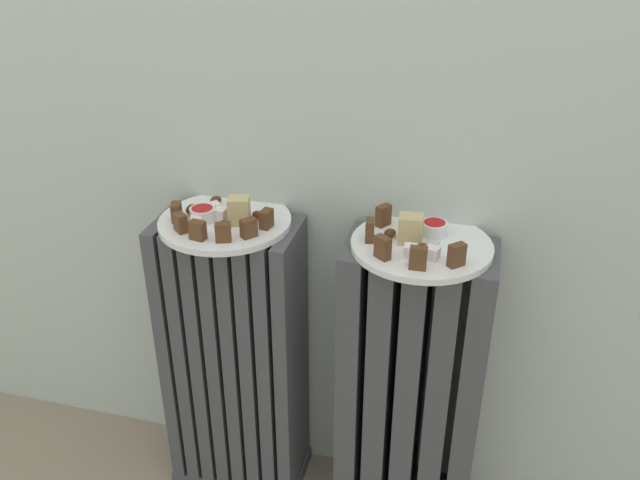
% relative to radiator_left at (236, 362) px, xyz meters
% --- Properties ---
extents(radiator_left, '(0.29, 0.16, 0.64)m').
position_rel_radiator_left_xyz_m(radiator_left, '(0.00, 0.00, 0.00)').
color(radiator_left, '#47474C').
rests_on(radiator_left, ground_plane).
extents(radiator_right, '(0.29, 0.16, 0.64)m').
position_rel_radiator_left_xyz_m(radiator_right, '(0.37, -0.00, 0.00)').
color(radiator_right, '#47474C').
rests_on(radiator_right, ground_plane).
extents(plate_left, '(0.25, 0.25, 0.01)m').
position_rel_radiator_left_xyz_m(plate_left, '(0.00, 0.00, 0.33)').
color(plate_left, white).
rests_on(plate_left, radiator_left).
extents(plate_right, '(0.25, 0.25, 0.01)m').
position_rel_radiator_left_xyz_m(plate_right, '(0.37, 0.00, 0.33)').
color(plate_right, white).
rests_on(plate_right, radiator_right).
extents(dark_cake_slice_left_0, '(0.03, 0.03, 0.03)m').
position_rel_radiator_left_xyz_m(dark_cake_slice_left_0, '(-0.08, -0.03, 0.36)').
color(dark_cake_slice_left_0, '#56351E').
rests_on(dark_cake_slice_left_0, plate_left).
extents(dark_cake_slice_left_1, '(0.03, 0.03, 0.03)m').
position_rel_radiator_left_xyz_m(dark_cake_slice_left_1, '(-0.06, -0.07, 0.36)').
color(dark_cake_slice_left_1, '#56351E').
rests_on(dark_cake_slice_left_1, plate_left).
extents(dark_cake_slice_left_2, '(0.03, 0.02, 0.03)m').
position_rel_radiator_left_xyz_m(dark_cake_slice_left_2, '(-0.02, -0.09, 0.36)').
color(dark_cake_slice_left_2, '#56351E').
rests_on(dark_cake_slice_left_2, plate_left).
extents(dark_cake_slice_left_3, '(0.03, 0.03, 0.03)m').
position_rel_radiator_left_xyz_m(dark_cake_slice_left_3, '(0.03, -0.08, 0.36)').
color(dark_cake_slice_left_3, '#56351E').
rests_on(dark_cake_slice_left_3, plate_left).
extents(dark_cake_slice_left_4, '(0.03, 0.03, 0.03)m').
position_rel_radiator_left_xyz_m(dark_cake_slice_left_4, '(0.07, -0.06, 0.36)').
color(dark_cake_slice_left_4, '#56351E').
rests_on(dark_cake_slice_left_4, plate_left).
extents(dark_cake_slice_left_5, '(0.02, 0.03, 0.03)m').
position_rel_radiator_left_xyz_m(dark_cake_slice_left_5, '(0.09, -0.01, 0.36)').
color(dark_cake_slice_left_5, '#56351E').
rests_on(dark_cake_slice_left_5, plate_left).
extents(marble_cake_slice_left_0, '(0.05, 0.04, 0.05)m').
position_rel_radiator_left_xyz_m(marble_cake_slice_left_0, '(0.03, -0.01, 0.36)').
color(marble_cake_slice_left_0, tan).
rests_on(marble_cake_slice_left_0, plate_left).
extents(turkish_delight_left_0, '(0.03, 0.03, 0.02)m').
position_rel_radiator_left_xyz_m(turkish_delight_left_0, '(-0.01, -0.00, 0.35)').
color(turkish_delight_left_0, white).
rests_on(turkish_delight_left_0, plate_left).
extents(turkish_delight_left_1, '(0.03, 0.03, 0.02)m').
position_rel_radiator_left_xyz_m(turkish_delight_left_1, '(-0.03, 0.01, 0.35)').
color(turkish_delight_left_1, white).
rests_on(turkish_delight_left_1, plate_left).
extents(turkish_delight_left_2, '(0.03, 0.03, 0.02)m').
position_rel_radiator_left_xyz_m(turkish_delight_left_2, '(0.01, 0.04, 0.35)').
color(turkish_delight_left_2, white).
rests_on(turkish_delight_left_2, plate_left).
extents(turkish_delight_left_3, '(0.03, 0.03, 0.02)m').
position_rel_radiator_left_xyz_m(turkish_delight_left_3, '(-0.04, -0.04, 0.35)').
color(turkish_delight_left_3, white).
rests_on(turkish_delight_left_3, plate_left).
extents(medjool_date_left_0, '(0.02, 0.02, 0.02)m').
position_rel_radiator_left_xyz_m(medjool_date_left_0, '(0.06, 0.02, 0.35)').
color(medjool_date_left_0, '#4C2814').
rests_on(medjool_date_left_0, plate_left).
extents(medjool_date_left_1, '(0.03, 0.02, 0.01)m').
position_rel_radiator_left_xyz_m(medjool_date_left_1, '(0.01, -0.03, 0.35)').
color(medjool_date_left_1, '#4C2814').
rests_on(medjool_date_left_1, plate_left).
extents(medjool_date_left_2, '(0.02, 0.03, 0.02)m').
position_rel_radiator_left_xyz_m(medjool_date_left_2, '(-0.07, 0.01, 0.35)').
color(medjool_date_left_2, '#4C2814').
rests_on(medjool_date_left_2, plate_left).
extents(medjool_date_left_3, '(0.03, 0.03, 0.02)m').
position_rel_radiator_left_xyz_m(medjool_date_left_3, '(-0.04, 0.06, 0.35)').
color(medjool_date_left_3, '#4C2814').
rests_on(medjool_date_left_3, plate_left).
extents(jam_bowl_left, '(0.05, 0.05, 0.03)m').
position_rel_radiator_left_xyz_m(jam_bowl_left, '(-0.04, -0.01, 0.35)').
color(jam_bowl_left, white).
rests_on(jam_bowl_left, plate_left).
extents(dark_cake_slice_right_0, '(0.03, 0.03, 0.04)m').
position_rel_radiator_left_xyz_m(dark_cake_slice_right_0, '(0.29, 0.05, 0.36)').
color(dark_cake_slice_right_0, '#56351E').
rests_on(dark_cake_slice_right_0, plate_right).
extents(dark_cake_slice_right_1, '(0.02, 0.03, 0.04)m').
position_rel_radiator_left_xyz_m(dark_cake_slice_right_1, '(0.28, -0.01, 0.36)').
color(dark_cake_slice_right_1, '#56351E').
rests_on(dark_cake_slice_right_1, plate_right).
extents(dark_cake_slice_right_2, '(0.03, 0.03, 0.04)m').
position_rel_radiator_left_xyz_m(dark_cake_slice_right_2, '(0.31, -0.07, 0.36)').
color(dark_cake_slice_right_2, '#56351E').
rests_on(dark_cake_slice_right_2, plate_right).
extents(dark_cake_slice_right_3, '(0.03, 0.02, 0.04)m').
position_rel_radiator_left_xyz_m(dark_cake_slice_right_3, '(0.37, -0.09, 0.36)').
color(dark_cake_slice_right_3, '#56351E').
rests_on(dark_cake_slice_right_3, plate_right).
extents(dark_cake_slice_right_4, '(0.03, 0.03, 0.04)m').
position_rel_radiator_left_xyz_m(dark_cake_slice_right_4, '(0.43, -0.07, 0.36)').
color(dark_cake_slice_right_4, '#56351E').
rests_on(dark_cake_slice_right_4, plate_right).
extents(marble_cake_slice_right_0, '(0.04, 0.04, 0.05)m').
position_rel_radiator_left_xyz_m(marble_cake_slice_right_0, '(0.35, -0.00, 0.36)').
color(marble_cake_slice_right_0, tan).
rests_on(marble_cake_slice_right_0, plate_right).
extents(turkish_delight_right_0, '(0.02, 0.02, 0.02)m').
position_rel_radiator_left_xyz_m(turkish_delight_right_0, '(0.36, -0.06, 0.35)').
color(turkish_delight_right_0, white).
rests_on(turkish_delight_right_0, plate_right).
extents(turkish_delight_right_1, '(0.03, 0.03, 0.02)m').
position_rel_radiator_left_xyz_m(turkish_delight_right_1, '(0.39, -0.05, 0.35)').
color(turkish_delight_right_1, white).
rests_on(turkish_delight_right_1, plate_right).
extents(medjool_date_right_0, '(0.02, 0.03, 0.02)m').
position_rel_radiator_left_xyz_m(medjool_date_right_0, '(0.37, -0.03, 0.35)').
color(medjool_date_right_0, '#4C2814').
rests_on(medjool_date_right_0, plate_right).
extents(medjool_date_right_1, '(0.03, 0.03, 0.01)m').
position_rel_radiator_left_xyz_m(medjool_date_right_1, '(0.31, 0.01, 0.35)').
color(medjool_date_right_1, '#4C2814').
rests_on(medjool_date_right_1, plate_right).
extents(jam_bowl_right, '(0.05, 0.05, 0.02)m').
position_rel_radiator_left_xyz_m(jam_bowl_right, '(0.39, 0.04, 0.35)').
color(jam_bowl_right, white).
rests_on(jam_bowl_right, plate_right).
extents(fork, '(0.05, 0.10, 0.00)m').
position_rel_radiator_left_xyz_m(fork, '(0.38, -0.03, 0.34)').
color(fork, silver).
rests_on(fork, plate_right).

